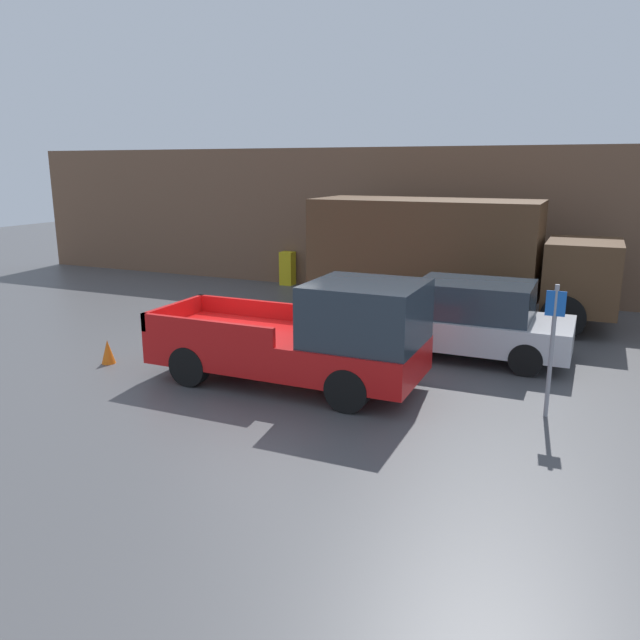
{
  "coord_description": "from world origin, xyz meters",
  "views": [
    {
      "loc": [
        6.32,
        -10.35,
        3.98
      ],
      "look_at": [
        1.48,
        0.55,
        1.02
      ],
      "focal_mm": 35.0,
      "sensor_mm": 36.0,
      "label": 1
    }
  ],
  "objects_px": {
    "pickup_truck": "(311,337)",
    "delivery_truck": "(447,254)",
    "parking_sign": "(552,343)",
    "newspaper_box": "(288,268)",
    "traffic_cone": "(108,352)",
    "car": "(470,319)"
  },
  "relations": [
    {
      "from": "pickup_truck",
      "to": "delivery_truck",
      "type": "xyz_separation_m",
      "value": [
        1.0,
        6.5,
        0.76
      ]
    },
    {
      "from": "parking_sign",
      "to": "newspaper_box",
      "type": "height_order",
      "value": "parking_sign"
    },
    {
      "from": "car",
      "to": "parking_sign",
      "type": "height_order",
      "value": "parking_sign"
    },
    {
      "from": "parking_sign",
      "to": "traffic_cone",
      "type": "height_order",
      "value": "parking_sign"
    },
    {
      "from": "traffic_cone",
      "to": "parking_sign",
      "type": "bearing_deg",
      "value": 4.7
    },
    {
      "from": "pickup_truck",
      "to": "parking_sign",
      "type": "height_order",
      "value": "parking_sign"
    },
    {
      "from": "car",
      "to": "newspaper_box",
      "type": "relative_size",
      "value": 3.74
    },
    {
      "from": "parking_sign",
      "to": "pickup_truck",
      "type": "bearing_deg",
      "value": -176.27
    },
    {
      "from": "traffic_cone",
      "to": "pickup_truck",
      "type": "bearing_deg",
      "value": 5.6
    },
    {
      "from": "newspaper_box",
      "to": "parking_sign",
      "type": "bearing_deg",
      "value": -43.57
    },
    {
      "from": "parking_sign",
      "to": "traffic_cone",
      "type": "relative_size",
      "value": 4.39
    },
    {
      "from": "pickup_truck",
      "to": "delivery_truck",
      "type": "height_order",
      "value": "delivery_truck"
    },
    {
      "from": "delivery_truck",
      "to": "pickup_truck",
      "type": "bearing_deg",
      "value": -98.76
    },
    {
      "from": "traffic_cone",
      "to": "delivery_truck",
      "type": "bearing_deg",
      "value": 52.01
    },
    {
      "from": "delivery_truck",
      "to": "newspaper_box",
      "type": "bearing_deg",
      "value": 158.13
    },
    {
      "from": "pickup_truck",
      "to": "traffic_cone",
      "type": "distance_m",
      "value": 4.49
    },
    {
      "from": "pickup_truck",
      "to": "parking_sign",
      "type": "xyz_separation_m",
      "value": [
        4.1,
        0.27,
        0.29
      ]
    },
    {
      "from": "parking_sign",
      "to": "traffic_cone",
      "type": "bearing_deg",
      "value": -175.3
    },
    {
      "from": "delivery_truck",
      "to": "traffic_cone",
      "type": "bearing_deg",
      "value": -127.99
    },
    {
      "from": "newspaper_box",
      "to": "traffic_cone",
      "type": "xyz_separation_m",
      "value": [
        0.57,
        -9.33,
        -0.32
      ]
    },
    {
      "from": "car",
      "to": "traffic_cone",
      "type": "bearing_deg",
      "value": -152.08
    },
    {
      "from": "car",
      "to": "pickup_truck",
      "type": "bearing_deg",
      "value": -126.23
    }
  ]
}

